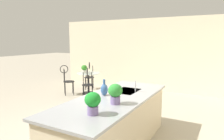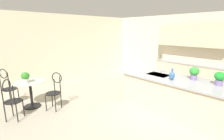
% 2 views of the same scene
% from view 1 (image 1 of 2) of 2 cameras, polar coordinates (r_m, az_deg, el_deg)
% --- Properties ---
extents(ground_plane, '(40.00, 40.00, 0.00)m').
position_cam_1_polar(ground_plane, '(4.58, -7.56, -16.31)').
color(ground_plane, '#B2A893').
extents(wall_left_window, '(0.12, 7.80, 2.70)m').
position_cam_1_polar(wall_left_window, '(8.01, 10.67, 4.20)').
color(wall_left_window, beige).
rests_on(wall_left_window, ground).
extents(kitchen_island, '(2.80, 1.06, 0.92)m').
position_cam_1_polar(kitchen_island, '(3.74, 0.35, -14.28)').
color(kitchen_island, beige).
rests_on(kitchen_island, ground).
extents(bistro_table, '(0.80, 0.80, 0.74)m').
position_cam_1_polar(bistro_table, '(7.42, -6.48, -3.07)').
color(bistro_table, black).
rests_on(bistro_table, ground).
extents(chair_near_window, '(0.52, 0.52, 1.04)m').
position_cam_1_polar(chair_near_window, '(8.14, -6.24, -1.16)').
color(chair_near_window, black).
rests_on(chair_near_window, ground).
extents(chair_by_island, '(0.54, 0.54, 1.04)m').
position_cam_1_polar(chair_by_island, '(7.39, -12.22, -2.26)').
color(chair_by_island, black).
rests_on(chair_by_island, ground).
extents(chair_toward_desk, '(0.52, 0.52, 1.04)m').
position_cam_1_polar(chair_toward_desk, '(6.67, -6.70, -3.25)').
color(chair_toward_desk, black).
rests_on(chair_toward_desk, ground).
extents(sink_faucet, '(0.02, 0.02, 0.22)m').
position_cam_1_polar(sink_faucet, '(3.97, 6.46, -4.42)').
color(sink_faucet, '#B2B5BA').
rests_on(sink_faucet, kitchen_island).
extents(potted_plant_on_table, '(0.20, 0.20, 0.29)m').
position_cam_1_polar(potted_plant_on_table, '(7.34, -7.63, 0.41)').
color(potted_plant_on_table, beige).
rests_on(potted_plant_on_table, bistro_table).
extents(potted_plant_counter_near, '(0.22, 0.22, 0.32)m').
position_cam_1_polar(potted_plant_counter_near, '(3.19, 0.91, -6.19)').
color(potted_plant_counter_near, '#7A669E').
rests_on(potted_plant_counter_near, kitchen_island).
extents(potted_plant_counter_far, '(0.22, 0.22, 0.30)m').
position_cam_1_polar(potted_plant_counter_far, '(2.76, -5.31, -8.68)').
color(potted_plant_counter_far, '#7A669E').
rests_on(potted_plant_counter_far, kitchen_island).
extents(vase_on_counter, '(0.13, 0.13, 0.29)m').
position_cam_1_polar(vase_on_counter, '(3.70, -2.16, -5.29)').
color(vase_on_counter, '#386099').
rests_on(vase_on_counter, kitchen_island).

